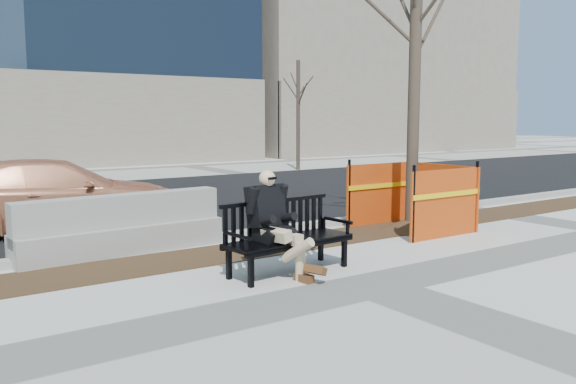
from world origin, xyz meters
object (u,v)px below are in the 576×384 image
(jersey_barrier_left, at_px, (123,253))
(bench, at_px, (289,273))
(tree_fence, at_px, (410,230))
(sedan, at_px, (59,230))
(seated_man, at_px, (272,275))

(jersey_barrier_left, bearing_deg, bench, -62.54)
(tree_fence, height_order, sedan, tree_fence)
(sedan, bearing_deg, seated_man, -151.20)
(bench, height_order, jersey_barrier_left, bench)
(seated_man, distance_m, tree_fence, 4.11)
(bench, height_order, seated_man, seated_man)
(bench, height_order, sedan, sedan)
(bench, bearing_deg, seated_man, 168.54)
(seated_man, bearing_deg, bench, -11.46)
(bench, relative_size, seated_man, 1.33)
(bench, xyz_separation_m, sedan, (-1.84, 5.00, 0.00))
(seated_man, height_order, tree_fence, tree_fence)
(tree_fence, height_order, jersey_barrier_left, tree_fence)
(bench, distance_m, seated_man, 0.26)
(tree_fence, bearing_deg, bench, -161.33)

